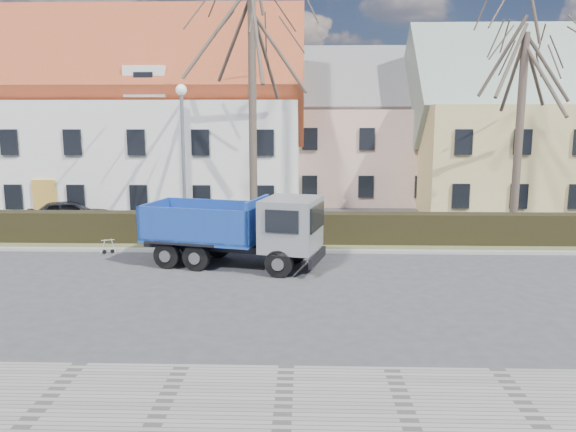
{
  "coord_description": "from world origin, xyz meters",
  "views": [
    {
      "loc": [
        0.37,
        -17.24,
        5.27
      ],
      "look_at": [
        -0.26,
        3.9,
        1.6
      ],
      "focal_mm": 35.0,
      "sensor_mm": 36.0,
      "label": 1
    }
  ],
  "objects_px": {
    "dump_truck": "(227,229)",
    "cart_frame": "(103,246)",
    "streetlight": "(184,162)",
    "parked_car_a": "(70,213)"
  },
  "relations": [
    {
      "from": "streetlight",
      "to": "dump_truck",
      "type": "bearing_deg",
      "value": -61.01
    },
    {
      "from": "dump_truck",
      "to": "parked_car_a",
      "type": "relative_size",
      "value": 1.68
    },
    {
      "from": "dump_truck",
      "to": "cart_frame",
      "type": "distance_m",
      "value": 5.46
    },
    {
      "from": "streetlight",
      "to": "cart_frame",
      "type": "relative_size",
      "value": 9.72
    },
    {
      "from": "cart_frame",
      "to": "parked_car_a",
      "type": "height_order",
      "value": "parked_car_a"
    },
    {
      "from": "streetlight",
      "to": "parked_car_a",
      "type": "distance_m",
      "value": 7.36
    },
    {
      "from": "dump_truck",
      "to": "cart_frame",
      "type": "bearing_deg",
      "value": 177.51
    },
    {
      "from": "streetlight",
      "to": "parked_car_a",
      "type": "relative_size",
      "value": 1.72
    },
    {
      "from": "dump_truck",
      "to": "streetlight",
      "type": "distance_m",
      "value": 5.49
    },
    {
      "from": "dump_truck",
      "to": "streetlight",
      "type": "height_order",
      "value": "streetlight"
    }
  ]
}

